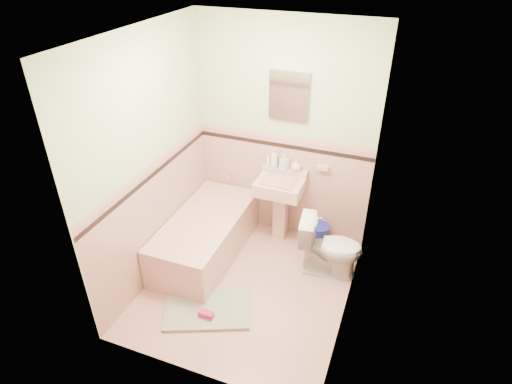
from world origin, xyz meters
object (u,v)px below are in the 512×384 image
(soap_bottle_left, at_px, (274,158))
(soap_bottle_mid, at_px, (285,161))
(bathtub, at_px, (206,237))
(bucket, at_px, (319,234))
(toilet, at_px, (330,247))
(sink, at_px, (279,211))
(soap_bottle_right, at_px, (296,165))
(shoe, at_px, (206,314))
(medicine_cabinet, at_px, (289,96))

(soap_bottle_left, relative_size, soap_bottle_mid, 1.18)
(bathtub, bearing_deg, bucket, 29.90)
(bathtub, distance_m, toilet, 1.38)
(sink, relative_size, soap_bottle_left, 3.68)
(soap_bottle_right, bearing_deg, soap_bottle_left, 180.00)
(soap_bottle_left, xyz_separation_m, bucket, (0.59, -0.06, -0.86))
(soap_bottle_left, height_order, toilet, soap_bottle_left)
(soap_bottle_mid, relative_size, shoe, 1.29)
(soap_bottle_right, distance_m, toilet, 0.97)
(bucket, bearing_deg, soap_bottle_left, 174.58)
(bathtub, relative_size, shoe, 10.43)
(medicine_cabinet, bearing_deg, soap_bottle_mid, -109.23)
(sink, bearing_deg, soap_bottle_left, 126.30)
(toilet, bearing_deg, medicine_cabinet, 43.82)
(toilet, xyz_separation_m, bucket, (-0.22, 0.47, -0.22))
(sink, distance_m, soap_bottle_right, 0.57)
(bathtub, distance_m, shoe, 0.99)
(toilet, bearing_deg, soap_bottle_mid, 45.80)
(medicine_cabinet, relative_size, soap_bottle_left, 2.34)
(soap_bottle_mid, distance_m, soap_bottle_right, 0.14)
(sink, relative_size, medicine_cabinet, 1.57)
(sink, relative_size, soap_bottle_right, 5.72)
(bathtub, bearing_deg, soap_bottle_right, 41.38)
(bucket, bearing_deg, soap_bottle_right, 170.42)
(soap_bottle_left, xyz_separation_m, shoe, (-0.12, -1.59, -0.91))
(shoe, bearing_deg, toilet, 51.76)
(soap_bottle_right, height_order, bucket, soap_bottle_right)
(soap_bottle_mid, height_order, toilet, soap_bottle_mid)
(sink, xyz_separation_m, soap_bottle_right, (0.13, 0.18, 0.53))
(sink, height_order, soap_bottle_right, soap_bottle_right)
(medicine_cabinet, bearing_deg, bathtub, -132.58)
(bathtub, distance_m, bucket, 1.32)
(soap_bottle_left, distance_m, toilet, 1.16)
(bathtub, bearing_deg, sink, 37.93)
(soap_bottle_right, relative_size, bucket, 0.62)
(medicine_cabinet, distance_m, bucket, 1.65)
(sink, bearing_deg, shoe, -99.99)
(sink, distance_m, bucket, 0.56)
(soap_bottle_mid, bearing_deg, shoe, -98.51)
(sink, distance_m, shoe, 1.47)
(toilet, height_order, shoe, toilet)
(bathtub, relative_size, soap_bottle_mid, 8.07)
(medicine_cabinet, distance_m, soap_bottle_left, 0.74)
(medicine_cabinet, relative_size, shoe, 3.57)
(soap_bottle_right, xyz_separation_m, shoe, (-0.37, -1.59, -0.87))
(sink, distance_m, toilet, 0.76)
(soap_bottle_mid, height_order, shoe, soap_bottle_mid)
(soap_bottle_right, bearing_deg, bathtub, -138.62)
(bathtub, relative_size, medicine_cabinet, 2.92)
(shoe, bearing_deg, soap_bottle_mid, 84.24)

